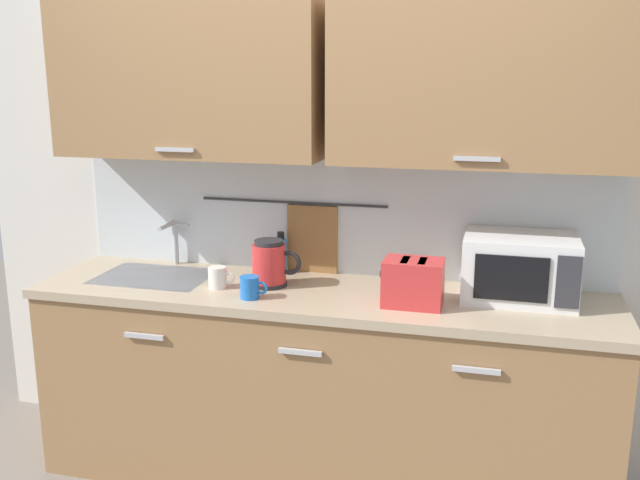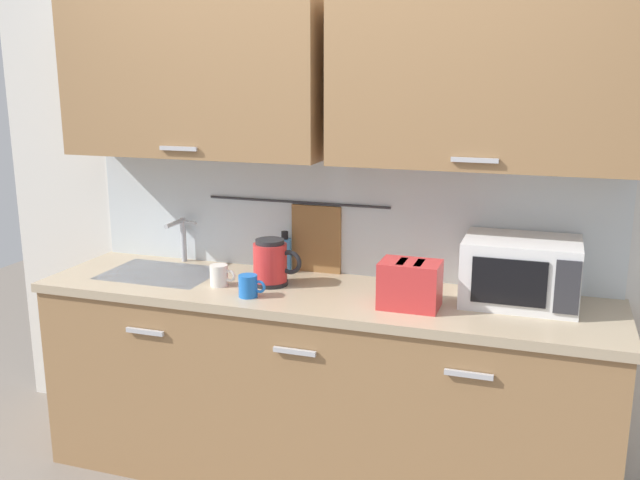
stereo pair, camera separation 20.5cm
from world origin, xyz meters
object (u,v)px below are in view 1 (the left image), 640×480
at_px(mug_near_sink, 218,277).
at_px(mug_by_kettle, 250,287).
at_px(dish_soap_bottle, 281,255).
at_px(toaster, 413,282).
at_px(microwave, 520,268).
at_px(electric_kettle, 270,264).

distance_m(mug_near_sink, mug_by_kettle, 0.21).
relative_size(dish_soap_bottle, toaster, 0.77).
height_order(microwave, toaster, microwave).
bearing_deg(mug_by_kettle, toaster, 7.30).
xyz_separation_m(microwave, electric_kettle, (-1.06, -0.09, -0.03)).
relative_size(microwave, mug_by_kettle, 3.83).
height_order(dish_soap_bottle, toaster, dish_soap_bottle).
distance_m(microwave, toaster, 0.46).
bearing_deg(toaster, electric_kettle, 170.75).
height_order(electric_kettle, dish_soap_bottle, electric_kettle).
height_order(electric_kettle, toaster, electric_kettle).
distance_m(microwave, electric_kettle, 1.07).
xyz_separation_m(microwave, mug_near_sink, (-1.28, -0.18, -0.09)).
bearing_deg(toaster, dish_soap_bottle, 154.15).
bearing_deg(electric_kettle, microwave, 4.86).
xyz_separation_m(microwave, toaster, (-0.42, -0.20, -0.04)).
bearing_deg(dish_soap_bottle, microwave, -6.67).
xyz_separation_m(mug_near_sink, toaster, (0.86, -0.02, 0.05)).
relative_size(electric_kettle, mug_near_sink, 1.89).
distance_m(electric_kettle, mug_near_sink, 0.24).
relative_size(toaster, mug_by_kettle, 2.13).
xyz_separation_m(electric_kettle, toaster, (0.65, -0.11, -0.01)).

